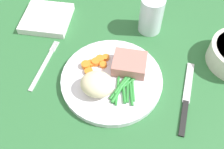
{
  "coord_description": "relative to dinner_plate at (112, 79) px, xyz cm",
  "views": [
    {
      "loc": [
        12.74,
        -33.75,
        55.02
      ],
      "look_at": [
        3.05,
        0.27,
        4.6
      ],
      "focal_mm": 41.04,
      "sensor_mm": 36.0,
      "label": 1
    }
  ],
  "objects": [
    {
      "name": "carrot_slices",
      "position": [
        -5.26,
        2.53,
        1.32
      ],
      "size": [
        5.91,
        6.9,
        1.24
      ],
      "color": "orange",
      "rests_on": "dinner_plate"
    },
    {
      "name": "meat_portion",
      "position": [
        3.36,
        3.91,
        2.36
      ],
      "size": [
        8.73,
        7.64,
        3.12
      ],
      "primitive_type": "cube",
      "rotation": [
        0.0,
        0.0,
        0.1
      ],
      "color": "#B2756B",
      "rests_on": "dinner_plate"
    },
    {
      "name": "dinner_plate",
      "position": [
        0.0,
        0.0,
        0.0
      ],
      "size": [
        24.86,
        24.86,
        1.6
      ],
      "primitive_type": "cylinder",
      "color": "white",
      "rests_on": "dining_table"
    },
    {
      "name": "fork",
      "position": [
        -18.18,
        -0.26,
        -0.6
      ],
      "size": [
        1.44,
        16.6,
        0.4
      ],
      "rotation": [
        0.0,
        0.0,
        0.05
      ],
      "color": "silver",
      "rests_on": "dining_table"
    },
    {
      "name": "water_glass",
      "position": [
        5.38,
        20.29,
        3.64
      ],
      "size": [
        6.48,
        6.48,
        10.44
      ],
      "color": "silver",
      "rests_on": "dining_table"
    },
    {
      "name": "mashed_potatoes",
      "position": [
        -2.24,
        -4.47,
        3.19
      ],
      "size": [
        7.86,
        6.73,
        4.77
      ],
      "primitive_type": "ellipsoid",
      "color": "beige",
      "rests_on": "dinner_plate"
    },
    {
      "name": "green_beans",
      "position": [
        3.6,
        -2.43,
        1.18
      ],
      "size": [
        5.98,
        9.8,
        0.9
      ],
      "color": "#2D8C38",
      "rests_on": "dinner_plate"
    },
    {
      "name": "dining_table",
      "position": [
        -3.05,
        -0.27,
        -1.8
      ],
      "size": [
        120.0,
        90.0,
        2.0
      ],
      "color": "#2D6B38",
      "rests_on": "ground"
    },
    {
      "name": "knife",
      "position": [
        18.37,
        -0.29,
        -0.6
      ],
      "size": [
        1.7,
        20.5,
        0.64
      ],
      "rotation": [
        0.0,
        0.0,
        0.04
      ],
      "color": "black",
      "rests_on": "dining_table"
    },
    {
      "name": "napkin",
      "position": [
        -24.27,
        15.28,
        0.19
      ],
      "size": [
        14.98,
        14.6,
        1.98
      ],
      "primitive_type": "cube",
      "rotation": [
        0.0,
        0.0,
        0.13
      ],
      "color": "white",
      "rests_on": "dining_table"
    }
  ]
}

